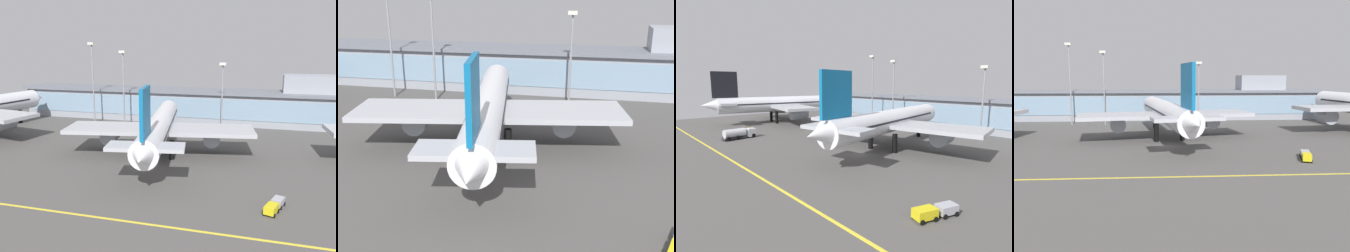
# 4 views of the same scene
# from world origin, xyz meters

# --- Properties ---
(ground_plane) EXTENTS (180.00, 180.00, 0.00)m
(ground_plane) POSITION_xyz_m (0.00, 0.00, 0.00)
(ground_plane) COLOR #514F4C
(taxiway_centreline_stripe) EXTENTS (144.00, 0.50, 0.01)m
(taxiway_centreline_stripe) POSITION_xyz_m (0.00, -22.00, 0.01)
(taxiway_centreline_stripe) COLOR yellow
(taxiway_centreline_stripe) RESTS_ON ground
(terminal_building) EXTENTS (120.79, 14.00, 15.49)m
(terminal_building) POSITION_xyz_m (2.14, 49.22, 5.66)
(terminal_building) COLOR #9399A3
(terminal_building) RESTS_ON ground
(airliner_near_right) EXTENTS (42.58, 53.21, 17.24)m
(airliner_near_right) POSITION_xyz_m (0.26, 9.38, 6.29)
(airliner_near_right) COLOR black
(airliner_near_right) RESTS_ON ground
(baggage_tug_near) EXTENTS (3.32, 5.79, 1.40)m
(baggage_tug_near) POSITION_xyz_m (24.88, -12.95, 0.79)
(baggage_tug_near) COLOR black
(baggage_tug_near) RESTS_ON ground
(apron_light_mast_west) EXTENTS (1.80, 1.80, 25.14)m
(apron_light_mast_west) POSITION_xyz_m (-29.12, 35.52, 16.29)
(apron_light_mast_west) COLOR gray
(apron_light_mast_west) RESTS_ON ground
(apron_light_mast_centre) EXTENTS (1.80, 1.80, 22.75)m
(apron_light_mast_centre) POSITION_xyz_m (-18.65, 34.60, 14.97)
(apron_light_mast_centre) COLOR gray
(apron_light_mast_centre) RESTS_ON ground
(apron_light_mast_east) EXTENTS (1.80, 1.80, 19.58)m
(apron_light_mast_east) POSITION_xyz_m (10.76, 34.57, 13.19)
(apron_light_mast_east) COLOR gray
(apron_light_mast_east) RESTS_ON ground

